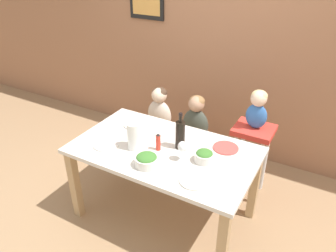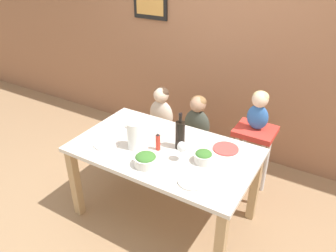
# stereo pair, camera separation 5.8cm
# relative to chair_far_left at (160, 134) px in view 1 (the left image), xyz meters

# --- Properties ---
(ground_plane) EXTENTS (14.00, 14.00, 0.00)m
(ground_plane) POSITION_rel_chair_far_left_xyz_m (0.45, -0.68, -0.37)
(ground_plane) COLOR #9E7A56
(wall_back) EXTENTS (10.00, 0.09, 2.70)m
(wall_back) POSITION_rel_chair_far_left_xyz_m (0.45, 0.69, 0.98)
(wall_back) COLOR #9E6B4C
(wall_back) RESTS_ON ground_plane
(dining_table) EXTENTS (1.49, 0.88, 0.73)m
(dining_table) POSITION_rel_chair_far_left_xyz_m (0.45, -0.68, 0.25)
(dining_table) COLOR silver
(dining_table) RESTS_ON ground_plane
(chair_far_left) EXTENTS (0.42, 0.38, 0.44)m
(chair_far_left) POSITION_rel_chair_far_left_xyz_m (0.00, 0.00, 0.00)
(chair_far_left) COLOR silver
(chair_far_left) RESTS_ON ground_plane
(chair_far_center) EXTENTS (0.42, 0.38, 0.44)m
(chair_far_center) POSITION_rel_chair_far_left_xyz_m (0.42, 0.00, 0.00)
(chair_far_center) COLOR silver
(chair_far_center) RESTS_ON ground_plane
(chair_right_highchair) EXTENTS (0.35, 0.32, 0.74)m
(chair_right_highchair) POSITION_rel_chair_far_left_xyz_m (1.00, 0.00, 0.20)
(chair_right_highchair) COLOR silver
(chair_right_highchair) RESTS_ON ground_plane
(person_child_left) EXTENTS (0.27, 0.16, 0.47)m
(person_child_left) POSITION_rel_chair_far_left_xyz_m (0.00, 0.00, 0.32)
(person_child_left) COLOR beige
(person_child_left) RESTS_ON chair_far_left
(person_child_center) EXTENTS (0.27, 0.16, 0.47)m
(person_child_center) POSITION_rel_chair_far_left_xyz_m (0.42, 0.00, 0.32)
(person_child_center) COLOR #3D4238
(person_child_center) RESTS_ON chair_far_center
(person_baby_right) EXTENTS (0.19, 0.15, 0.36)m
(person_baby_right) POSITION_rel_chair_far_left_xyz_m (1.00, 0.00, 0.58)
(person_baby_right) COLOR #3366B2
(person_baby_right) RESTS_ON chair_right_highchair
(wine_bottle) EXTENTS (0.08, 0.08, 0.32)m
(wine_bottle) POSITION_rel_chair_far_left_xyz_m (0.56, -0.60, 0.48)
(wine_bottle) COLOR black
(wine_bottle) RESTS_ON dining_table
(paper_towel_roll) EXTENTS (0.12, 0.12, 0.23)m
(paper_towel_roll) POSITION_rel_chair_far_left_xyz_m (0.24, -0.79, 0.47)
(paper_towel_roll) COLOR white
(paper_towel_roll) RESTS_ON dining_table
(wine_glass_near) EXTENTS (0.07, 0.07, 0.16)m
(wine_glass_near) POSITION_rel_chair_far_left_xyz_m (0.65, -0.75, 0.47)
(wine_glass_near) COLOR white
(wine_glass_near) RESTS_ON dining_table
(salad_bowl_large) EXTENTS (0.18, 0.18, 0.10)m
(salad_bowl_large) POSITION_rel_chair_far_left_xyz_m (0.45, -0.94, 0.40)
(salad_bowl_large) COLOR silver
(salad_bowl_large) RESTS_ON dining_table
(salad_bowl_small) EXTENTS (0.15, 0.15, 0.10)m
(salad_bowl_small) POSITION_rel_chair_far_left_xyz_m (0.81, -0.68, 0.40)
(salad_bowl_small) COLOR silver
(salad_bowl_small) RESTS_ON dining_table
(dinner_plate_front_left) EXTENTS (0.21, 0.21, 0.01)m
(dinner_plate_front_left) POSITION_rel_chair_far_left_xyz_m (0.01, -0.88, 0.36)
(dinner_plate_front_left) COLOR silver
(dinner_plate_front_left) RESTS_ON dining_table
(dinner_plate_back_left) EXTENTS (0.21, 0.21, 0.01)m
(dinner_plate_back_left) POSITION_rel_chair_far_left_xyz_m (0.02, -0.48, 0.36)
(dinner_plate_back_left) COLOR silver
(dinner_plate_back_left) RESTS_ON dining_table
(dinner_plate_back_right) EXTENTS (0.21, 0.21, 0.01)m
(dinner_plate_back_right) POSITION_rel_chair_far_left_xyz_m (0.89, -0.43, 0.36)
(dinner_plate_back_right) COLOR #D14C47
(dinner_plate_back_right) RESTS_ON dining_table
(dinner_plate_front_right) EXTENTS (0.21, 0.21, 0.01)m
(dinner_plate_front_right) POSITION_rel_chair_far_left_xyz_m (0.85, -0.94, 0.36)
(dinner_plate_front_right) COLOR silver
(dinner_plate_front_right) RESTS_ON dining_table
(condiment_bottle_hot_sauce) EXTENTS (0.04, 0.04, 0.15)m
(condiment_bottle_hot_sauce) POSITION_rel_chair_far_left_xyz_m (0.42, -0.72, 0.43)
(condiment_bottle_hot_sauce) COLOR red
(condiment_bottle_hot_sauce) RESTS_ON dining_table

